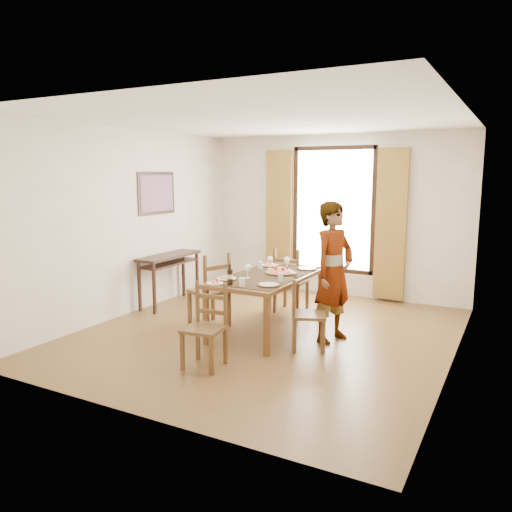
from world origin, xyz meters
The scene contains 22 objects.
ground centered at (0.00, 0.00, 0.00)m, with size 5.00×5.00×0.00m, color #4B2C17.
room_shell centered at (0.00, 0.13, 1.54)m, with size 4.60×5.10×2.74m.
console_table centered at (-2.03, 0.60, 0.68)m, with size 0.38×1.20×0.80m.
dining_table centered at (-0.05, 0.12, 0.69)m, with size 0.94×1.81×0.76m.
chair_west centered at (-0.82, -0.07, 0.47)m, with size 0.59×0.59×1.02m.
chair_north centered at (-0.17, 1.10, 0.45)m, with size 0.43×0.43×0.98m.
chair_south centered at (-0.09, -1.29, 0.42)m, with size 0.44×0.44×0.90m.
chair_east centered at (0.66, -0.28, 0.41)m, with size 0.51×0.51×0.88m.
man centered at (0.82, 0.18, 0.86)m, with size 0.60×0.73×1.72m, color gray.
plate_sw centered at (-0.37, -0.40, 0.78)m, with size 0.27×0.27×0.05m, color silver, non-canonical shape.
plate_se centered at (0.25, -0.45, 0.78)m, with size 0.27×0.27×0.05m, color silver, non-canonical shape.
plate_nw centered at (-0.30, 0.67, 0.78)m, with size 0.27×0.27×0.05m, color silver, non-canonical shape.
plate_ne centered at (0.25, 0.71, 0.78)m, with size 0.27×0.27×0.05m, color silver, non-canonical shape.
pasta_platter centered at (0.06, 0.25, 0.81)m, with size 0.40×0.40×0.10m, color red, non-canonical shape.
caprese_plate centered at (-0.36, -0.66, 0.78)m, with size 0.20×0.20×0.04m, color silver, non-canonical shape.
wine_glass_a centered at (-0.17, -0.21, 0.85)m, with size 0.08×0.08×0.18m, color white, non-canonical shape.
wine_glass_b centered at (0.03, 0.53, 0.85)m, with size 0.08×0.08×0.18m, color white, non-canonical shape.
wine_glass_c centered at (-0.20, 0.47, 0.85)m, with size 0.08×0.08×0.18m, color white, non-canonical shape.
tumbler_a centered at (0.27, -0.16, 0.81)m, with size 0.07×0.07×0.10m, color silver.
tumbler_b centered at (-0.34, 0.44, 0.81)m, with size 0.07×0.07×0.10m, color silver.
tumbler_c centered at (-0.02, -0.62, 0.81)m, with size 0.07×0.07×0.10m, color silver.
wine_bottle centered at (-0.18, -0.62, 0.88)m, with size 0.07×0.07×0.25m, color black, non-canonical shape.
Camera 1 is at (2.81, -5.55, 2.06)m, focal length 35.00 mm.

